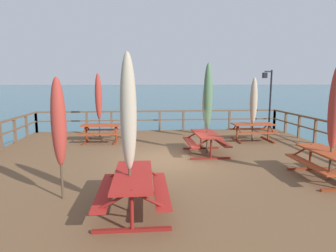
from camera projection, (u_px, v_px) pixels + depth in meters
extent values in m
plane|color=#2D5B6B|center=(170.00, 183.00, 9.98)|extent=(600.00, 600.00, 0.00)
cube|color=brown|center=(170.00, 171.00, 9.92)|extent=(13.02, 11.75, 0.88)
cube|color=brown|center=(160.00, 111.00, 15.32)|extent=(12.72, 0.09, 0.08)
cube|color=brown|center=(160.00, 120.00, 15.40)|extent=(12.72, 0.07, 0.06)
cube|color=brown|center=(36.00, 122.00, 14.83)|extent=(0.10, 0.10, 1.05)
cube|color=brown|center=(62.00, 122.00, 14.95)|extent=(0.10, 0.10, 1.05)
cube|color=brown|center=(87.00, 122.00, 15.06)|extent=(0.10, 0.10, 1.05)
cube|color=brown|center=(111.00, 122.00, 15.18)|extent=(0.10, 0.10, 1.05)
cube|color=brown|center=(136.00, 121.00, 15.29)|extent=(0.10, 0.10, 1.05)
cube|color=brown|center=(160.00, 121.00, 15.41)|extent=(0.10, 0.10, 1.05)
cube|color=brown|center=(183.00, 121.00, 15.52)|extent=(0.10, 0.10, 1.05)
cube|color=brown|center=(207.00, 120.00, 15.63)|extent=(0.10, 0.10, 1.05)
cube|color=brown|center=(229.00, 120.00, 15.75)|extent=(0.10, 0.10, 1.05)
cube|color=brown|center=(252.00, 120.00, 15.86)|extent=(0.10, 0.10, 1.05)
cube|color=brown|center=(274.00, 120.00, 15.98)|extent=(0.10, 0.10, 1.05)
cube|color=brown|center=(1.00, 136.00, 11.07)|extent=(0.10, 0.10, 1.05)
cube|color=brown|center=(15.00, 131.00, 12.33)|extent=(0.10, 0.10, 1.05)
cube|color=brown|center=(27.00, 126.00, 13.58)|extent=(0.10, 0.10, 1.05)
cube|color=brown|center=(36.00, 122.00, 14.83)|extent=(0.10, 0.10, 1.05)
cube|color=brown|center=(335.00, 137.00, 10.97)|extent=(0.10, 0.10, 1.05)
cube|color=brown|center=(315.00, 131.00, 12.22)|extent=(0.10, 0.10, 1.05)
cube|color=brown|center=(299.00, 127.00, 13.47)|extent=(0.10, 0.10, 1.05)
cube|color=brown|center=(286.00, 123.00, 14.73)|extent=(0.10, 0.10, 1.05)
cube|color=brown|center=(274.00, 120.00, 15.98)|extent=(0.10, 0.10, 1.05)
cube|color=maroon|center=(206.00, 134.00, 10.44)|extent=(0.79, 1.91, 0.05)
cube|color=maroon|center=(221.00, 142.00, 10.55)|extent=(0.31, 1.91, 0.04)
cube|color=maroon|center=(191.00, 142.00, 10.43)|extent=(0.31, 1.91, 0.04)
cube|color=maroon|center=(211.00, 158.00, 9.79)|extent=(1.40, 0.10, 0.06)
cylinder|color=maroon|center=(211.00, 149.00, 9.74)|extent=(0.07, 0.07, 0.74)
cylinder|color=maroon|center=(219.00, 142.00, 9.74)|extent=(0.63, 0.06, 0.37)
cylinder|color=maroon|center=(203.00, 142.00, 9.68)|extent=(0.63, 0.06, 0.37)
cube|color=maroon|center=(201.00, 148.00, 11.31)|extent=(1.40, 0.10, 0.06)
cylinder|color=maroon|center=(201.00, 140.00, 11.26)|extent=(0.07, 0.07, 0.74)
cylinder|color=maroon|center=(208.00, 134.00, 11.25)|extent=(0.63, 0.06, 0.37)
cylinder|color=maroon|center=(194.00, 134.00, 11.19)|extent=(0.63, 0.06, 0.37)
cube|color=#993819|center=(329.00, 152.00, 7.70)|extent=(0.80, 2.07, 0.05)
cube|color=#993819|center=(308.00, 164.00, 7.71)|extent=(0.32, 2.06, 0.04)
cube|color=maroon|center=(309.00, 169.00, 8.65)|extent=(1.40, 0.11, 0.06)
cylinder|color=maroon|center=(310.00, 158.00, 8.59)|extent=(0.07, 0.07, 0.74)
cylinder|color=maroon|center=(320.00, 150.00, 8.58)|extent=(0.63, 0.07, 0.37)
cylinder|color=maroon|center=(302.00, 151.00, 8.54)|extent=(0.63, 0.07, 0.37)
cube|color=#993819|center=(101.00, 125.00, 12.56)|extent=(1.68, 0.83, 0.05)
cube|color=#993819|center=(99.00, 134.00, 12.05)|extent=(1.66, 0.35, 0.04)
cube|color=#993819|center=(103.00, 130.00, 13.16)|extent=(1.66, 0.35, 0.04)
cube|color=maroon|center=(87.00, 141.00, 12.63)|extent=(0.14, 1.40, 0.06)
cylinder|color=maroon|center=(86.00, 133.00, 12.58)|extent=(0.07, 0.07, 0.74)
cylinder|color=maroon|center=(85.00, 130.00, 12.27)|extent=(0.08, 0.63, 0.37)
cylinder|color=maroon|center=(88.00, 127.00, 12.83)|extent=(0.08, 0.63, 0.37)
cube|color=maroon|center=(116.00, 141.00, 12.70)|extent=(0.14, 1.40, 0.06)
cylinder|color=maroon|center=(116.00, 133.00, 12.64)|extent=(0.07, 0.07, 0.74)
cylinder|color=maroon|center=(115.00, 129.00, 12.33)|extent=(0.08, 0.63, 0.37)
cylinder|color=maroon|center=(117.00, 127.00, 12.89)|extent=(0.08, 0.63, 0.37)
cube|color=maroon|center=(133.00, 176.00, 5.80)|extent=(0.77, 2.05, 0.05)
cube|color=maroon|center=(161.00, 189.00, 5.89)|extent=(0.29, 2.05, 0.04)
cube|color=maroon|center=(105.00, 191.00, 5.80)|extent=(0.29, 2.05, 0.04)
cube|color=maroon|center=(132.00, 230.00, 5.07)|extent=(1.40, 0.09, 0.06)
cylinder|color=maroon|center=(132.00, 212.00, 5.02)|extent=(0.07, 0.07, 0.74)
cylinder|color=maroon|center=(148.00, 199.00, 5.01)|extent=(0.63, 0.06, 0.37)
cylinder|color=maroon|center=(115.00, 200.00, 4.97)|extent=(0.63, 0.06, 0.37)
cube|color=maroon|center=(135.00, 193.00, 6.73)|extent=(1.40, 0.09, 0.06)
cylinder|color=maroon|center=(135.00, 179.00, 6.68)|extent=(0.07, 0.07, 0.74)
cylinder|color=maroon|center=(147.00, 170.00, 6.67)|extent=(0.63, 0.06, 0.37)
cylinder|color=maroon|center=(122.00, 171.00, 6.63)|extent=(0.63, 0.06, 0.37)
cube|color=#993819|center=(253.00, 124.00, 12.80)|extent=(1.80, 0.78, 0.05)
cube|color=#993819|center=(257.00, 133.00, 12.29)|extent=(1.80, 0.30, 0.04)
cube|color=#993819|center=(248.00, 129.00, 13.40)|extent=(1.80, 0.30, 0.04)
cube|color=maroon|center=(237.00, 140.00, 12.85)|extent=(0.10, 1.40, 0.06)
cylinder|color=maroon|center=(237.00, 133.00, 12.80)|extent=(0.07, 0.07, 0.74)
cylinder|color=maroon|center=(239.00, 129.00, 12.49)|extent=(0.06, 0.63, 0.37)
cylinder|color=maroon|center=(235.00, 127.00, 13.04)|extent=(0.06, 0.63, 0.37)
cube|color=maroon|center=(268.00, 140.00, 12.96)|extent=(0.10, 1.40, 0.06)
cylinder|color=maroon|center=(268.00, 132.00, 12.91)|extent=(0.07, 0.07, 0.74)
cylinder|color=maroon|center=(271.00, 128.00, 12.60)|extent=(0.06, 0.63, 0.37)
cylinder|color=maroon|center=(266.00, 126.00, 13.16)|extent=(0.06, 0.63, 0.37)
cylinder|color=#4C3828|center=(208.00, 111.00, 10.40)|extent=(0.06, 0.06, 3.10)
ellipsoid|color=#4C704C|center=(208.00, 96.00, 10.32)|extent=(0.32, 0.32, 2.35)
cylinder|color=#2D432D|center=(208.00, 101.00, 10.34)|extent=(0.21, 0.21, 0.05)
cone|color=#4C3828|center=(209.00, 66.00, 10.15)|extent=(0.10, 0.10, 0.14)
cylinder|color=#4C3828|center=(333.00, 127.00, 7.56)|extent=(0.06, 0.06, 2.89)
ellipsoid|color=#A33328|center=(335.00, 107.00, 7.49)|extent=(0.32, 0.32, 2.19)
cylinder|color=maroon|center=(334.00, 113.00, 7.51)|extent=(0.21, 0.21, 0.05)
cylinder|color=#4C3828|center=(206.00, 112.00, 13.26)|extent=(0.06, 0.06, 2.41)
ellipsoid|color=tan|center=(206.00, 103.00, 13.19)|extent=(0.32, 0.32, 1.83)
cylinder|color=#71614F|center=(206.00, 106.00, 13.21)|extent=(0.21, 0.21, 0.05)
cone|color=#4C3828|center=(206.00, 84.00, 13.06)|extent=(0.10, 0.10, 0.14)
cylinder|color=#4C3828|center=(129.00, 139.00, 5.63)|extent=(0.06, 0.06, 3.00)
ellipsoid|color=tan|center=(128.00, 112.00, 5.55)|extent=(0.32, 0.32, 2.28)
cylinder|color=#685B4C|center=(129.00, 121.00, 5.57)|extent=(0.21, 0.21, 0.05)
cone|color=#4C3828|center=(127.00, 57.00, 5.39)|extent=(0.10, 0.10, 0.14)
cylinder|color=#4C3828|center=(253.00, 111.00, 12.70)|extent=(0.06, 0.06, 2.64)
ellipsoid|color=tan|center=(254.00, 101.00, 12.63)|extent=(0.32, 0.32, 2.01)
cylinder|color=#685B4C|center=(254.00, 104.00, 12.65)|extent=(0.21, 0.21, 0.05)
cone|color=#4C3828|center=(255.00, 79.00, 12.49)|extent=(0.10, 0.10, 0.14)
cylinder|color=#4C3828|center=(60.00, 143.00, 6.32)|extent=(0.06, 0.06, 2.57)
ellipsoid|color=#A33328|center=(59.00, 122.00, 6.25)|extent=(0.32, 0.32, 1.96)
cylinder|color=maroon|center=(59.00, 129.00, 6.28)|extent=(0.21, 0.21, 0.05)
cone|color=#4C3828|center=(56.00, 80.00, 6.12)|extent=(0.10, 0.10, 0.14)
cylinder|color=#4C3828|center=(99.00, 107.00, 13.56)|extent=(0.06, 0.06, 2.83)
ellipsoid|color=#A33328|center=(98.00, 96.00, 13.48)|extent=(0.32, 0.32, 2.15)
cylinder|color=maroon|center=(99.00, 100.00, 13.51)|extent=(0.21, 0.21, 0.05)
cone|color=#4C3828|center=(98.00, 75.00, 13.33)|extent=(0.10, 0.10, 0.14)
cylinder|color=black|center=(270.00, 101.00, 15.22)|extent=(0.09, 0.09, 3.20)
cylinder|color=black|center=(268.00, 71.00, 14.84)|extent=(0.51, 0.32, 0.06)
cube|color=black|center=(265.00, 75.00, 14.71)|extent=(0.20, 0.20, 0.28)
sphere|color=#F4E08C|center=(265.00, 75.00, 14.71)|extent=(0.14, 0.14, 0.14)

